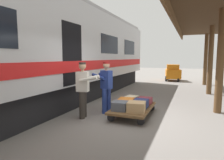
# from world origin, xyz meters

# --- Properties ---
(ground_plane) EXTENTS (60.00, 60.00, 0.00)m
(ground_plane) POSITION_xyz_m (0.00, 0.00, 0.00)
(ground_plane) COLOR slate
(train_car) EXTENTS (3.02, 18.16, 4.00)m
(train_car) POSITION_xyz_m (3.43, -0.00, 2.06)
(train_car) COLOR #B7BABF
(train_car) RESTS_ON ground_plane
(luggage_cart) EXTENTS (1.11, 1.96, 0.29)m
(luggage_cart) POSITION_xyz_m (0.00, -0.42, 0.25)
(luggage_cart) COLOR brown
(luggage_cart) RESTS_ON ground_plane
(suitcase_cream_canvas) EXTENTS (0.46, 0.67, 0.21)m
(suitcase_cream_canvas) POSITION_xyz_m (0.25, -0.96, 0.39)
(suitcase_cream_canvas) COLOR beige
(suitcase_cream_canvas) RESTS_ON luggage_cart
(suitcase_slate_roller) EXTENTS (0.47, 0.50, 0.26)m
(suitcase_slate_roller) POSITION_xyz_m (0.25, 0.12, 0.42)
(suitcase_slate_roller) COLOR #4C515B
(suitcase_slate_roller) RESTS_ON luggage_cart
(suitcase_orange_carryall) EXTENTS (0.53, 0.68, 0.23)m
(suitcase_orange_carryall) POSITION_xyz_m (0.25, -0.42, 0.41)
(suitcase_orange_carryall) COLOR #CC6B23
(suitcase_orange_carryall) RESTS_ON luggage_cart
(suitcase_tan_vintage) EXTENTS (0.55, 0.52, 0.29)m
(suitcase_tan_vintage) POSITION_xyz_m (-0.25, 0.12, 0.43)
(suitcase_tan_vintage) COLOR tan
(suitcase_tan_vintage) RESTS_ON luggage_cart
(suitcase_burgundy_valise) EXTENTS (0.46, 0.47, 0.21)m
(suitcase_burgundy_valise) POSITION_xyz_m (-0.25, -0.96, 0.39)
(suitcase_burgundy_valise) COLOR maroon
(suitcase_burgundy_valise) RESTS_ON luggage_cart
(suitcase_navy_fabric) EXTENTS (0.43, 0.46, 0.25)m
(suitcase_navy_fabric) POSITION_xyz_m (-0.25, -0.42, 0.42)
(suitcase_navy_fabric) COLOR navy
(suitcase_navy_fabric) RESTS_ON luggage_cart
(porter_in_overalls) EXTENTS (0.73, 0.57, 1.70)m
(porter_in_overalls) POSITION_xyz_m (0.93, -0.41, 0.93)
(porter_in_overalls) COLOR navy
(porter_in_overalls) RESTS_ON ground_plane
(porter_by_door) EXTENTS (0.71, 0.52, 1.70)m
(porter_by_door) POSITION_xyz_m (1.34, 0.36, 0.93)
(porter_by_door) COLOR #332D28
(porter_by_door) RESTS_ON ground_plane
(baggage_tug) EXTENTS (1.36, 1.85, 1.30)m
(baggage_tug) POSITION_xyz_m (-0.34, -10.78, 0.63)
(baggage_tug) COLOR orange
(baggage_tug) RESTS_ON ground_plane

